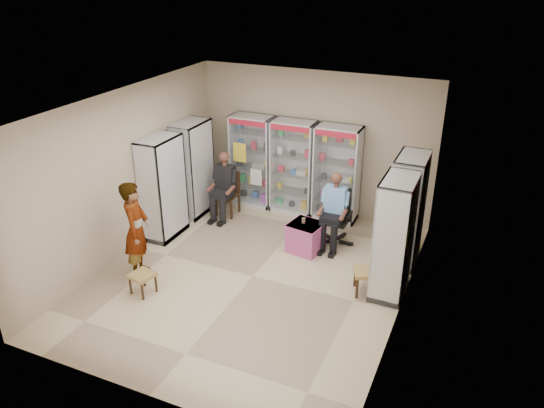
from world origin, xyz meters
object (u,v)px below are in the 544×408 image
at_px(cabinet_back_right, 337,174).
at_px(seated_shopkeeper, 335,211).
at_px(woven_stool_b, 143,283).
at_px(cabinet_left_near, 163,188).
at_px(cabinet_left_far, 193,169).
at_px(standing_man, 136,230).
at_px(wooden_chair, 227,194).
at_px(pink_trunk, 306,237).
at_px(cabinet_right_far, 407,210).
at_px(office_chair, 336,217).
at_px(woven_stool_a, 367,281).
at_px(cabinet_back_mid, 293,167).
at_px(cabinet_back_left, 253,161).
at_px(cabinet_right_near, 394,238).

height_order(cabinet_back_right, seated_shopkeeper, cabinet_back_right).
bearing_deg(woven_stool_b, cabinet_left_near, 113.37).
height_order(cabinet_left_far, standing_man, cabinet_left_far).
relative_size(wooden_chair, seated_shopkeeper, 0.68).
bearing_deg(standing_man, pink_trunk, -72.81).
xyz_separation_m(cabinet_right_far, office_chair, (-1.31, 0.11, -0.46)).
height_order(woven_stool_a, woven_stool_b, woven_stool_a).
bearing_deg(woven_stool_a, cabinet_left_near, 174.77).
xyz_separation_m(cabinet_back_mid, wooden_chair, (-1.20, -0.73, -0.53)).
height_order(pink_trunk, woven_stool_b, pink_trunk).
distance_m(cabinet_left_near, office_chair, 3.34).
bearing_deg(wooden_chair, cabinet_back_left, 71.10).
xyz_separation_m(cabinet_right_far, pink_trunk, (-1.72, -0.39, -0.72)).
bearing_deg(cabinet_back_mid, cabinet_back_right, 0.00).
distance_m(cabinet_left_near, wooden_chair, 1.56).
bearing_deg(office_chair, cabinet_back_mid, 140.67).
height_order(office_chair, woven_stool_b, office_chair).
height_order(seated_shopkeeper, woven_stool_a, seated_shopkeeper).
distance_m(cabinet_left_far, woven_stool_b, 3.17).
distance_m(cabinet_right_far, cabinet_left_far, 4.46).
height_order(cabinet_back_left, cabinet_left_far, same).
distance_m(office_chair, seated_shopkeeper, 0.16).
bearing_deg(seated_shopkeeper, cabinet_back_right, 106.07).
height_order(cabinet_back_mid, cabinet_left_far, same).
relative_size(cabinet_right_far, seated_shopkeeper, 1.45).
xyz_separation_m(woven_stool_a, woven_stool_b, (-3.33, -1.48, -0.03)).
relative_size(cabinet_right_near, woven_stool_b, 5.56).
relative_size(cabinet_back_right, pink_trunk, 3.48).
height_order(cabinet_right_near, pink_trunk, cabinet_right_near).
bearing_deg(cabinet_back_mid, cabinet_left_far, -153.68).
xyz_separation_m(cabinet_left_far, seated_shopkeeper, (3.15, -0.14, -0.31)).
bearing_deg(office_chair, pink_trunk, -129.89).
height_order(cabinet_left_far, pink_trunk, cabinet_left_far).
bearing_deg(cabinet_back_right, cabinet_right_far, -34.73).
relative_size(seated_shopkeeper, pink_trunk, 2.41).
xyz_separation_m(cabinet_back_right, pink_trunk, (-0.09, -1.52, -0.72)).
bearing_deg(cabinet_right_far, woven_stool_b, 127.00).
xyz_separation_m(seated_shopkeeper, woven_stool_b, (-2.35, -2.81, -0.51)).
relative_size(cabinet_right_near, cabinet_left_far, 1.00).
xyz_separation_m(cabinet_back_mid, pink_trunk, (0.86, -1.52, -0.72)).
height_order(cabinet_back_right, cabinet_left_far, same).
relative_size(cabinet_back_left, seated_shopkeeper, 1.45).
bearing_deg(cabinet_back_right, wooden_chair, -161.25).
xyz_separation_m(wooden_chair, office_chair, (2.47, -0.29, 0.07)).
bearing_deg(cabinet_left_near, cabinet_right_far, 101.41).
bearing_deg(cabinet_back_mid, seated_shopkeeper, -40.20).
xyz_separation_m(cabinet_back_right, office_chair, (0.32, -1.02, -0.46)).
xyz_separation_m(cabinet_back_mid, standing_man, (-1.46, -3.43, -0.14)).
bearing_deg(office_chair, cabinet_left_near, -162.73).
bearing_deg(woven_stool_b, office_chair, 50.67).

